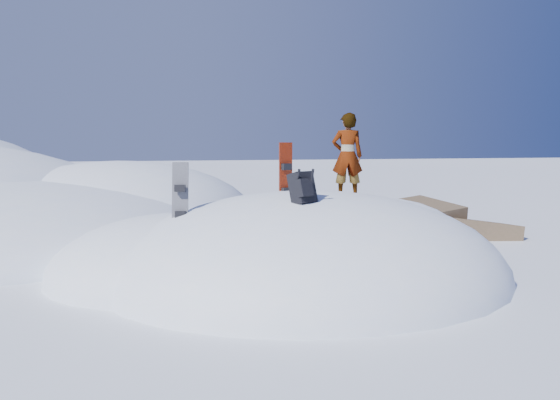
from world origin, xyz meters
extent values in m
plane|color=white|center=(0.00, 0.00, 0.00)|extent=(120.00, 120.00, 0.00)
ellipsoid|color=white|center=(0.00, 0.00, 0.00)|extent=(7.00, 6.00, 3.00)
ellipsoid|color=white|center=(-2.20, 0.60, 0.00)|extent=(4.40, 4.00, 2.20)
ellipsoid|color=white|center=(1.80, 0.80, 0.00)|extent=(3.60, 3.20, 2.50)
ellipsoid|color=white|center=(-6.00, 5.00, 0.00)|extent=(10.00, 9.00, 2.80)
ellipsoid|color=white|center=(-3.50, 7.50, 0.00)|extent=(8.00, 8.00, 3.60)
ellipsoid|color=white|center=(-5.50, 4.00, 0.00)|extent=(6.00, 5.00, 1.80)
cube|color=brown|center=(3.60, 3.40, 0.10)|extent=(2.82, 2.41, 1.62)
cube|color=brown|center=(5.20, 3.00, -0.10)|extent=(2.16, 1.80, 1.33)
cube|color=brown|center=(4.20, 4.60, 0.00)|extent=(2.08, 2.01, 1.10)
ellipsoid|color=white|center=(3.20, 2.40, 0.00)|extent=(3.20, 2.40, 1.00)
cube|color=red|center=(-0.27, 0.52, 1.62)|extent=(0.26, 0.12, 1.43)
cube|color=black|center=(-0.27, 0.46, 1.90)|extent=(0.19, 0.15, 0.11)
cube|color=black|center=(-0.27, 0.46, 1.47)|extent=(0.19, 0.15, 0.11)
cube|color=black|center=(-2.16, -0.05, 1.32)|extent=(0.31, 0.31, 1.39)
cube|color=black|center=(-2.16, -0.10, 1.60)|extent=(0.19, 0.14, 0.13)
cube|color=black|center=(-2.16, -0.10, 1.18)|extent=(0.19, 0.14, 0.13)
cube|color=black|center=(-0.34, -0.84, 1.63)|extent=(0.47, 0.48, 0.53)
cube|color=black|center=(-0.34, -0.99, 1.65)|extent=(0.29, 0.27, 0.29)
cylinder|color=black|center=(-0.45, -0.97, 1.76)|extent=(0.04, 0.20, 0.36)
cylinder|color=black|center=(-0.23, -0.97, 1.76)|extent=(0.04, 0.20, 0.36)
cube|color=black|center=(-2.38, -1.18, 0.11)|extent=(0.86, 0.85, 0.20)
cube|color=black|center=(-2.05, -0.96, 0.20)|extent=(0.42, 0.33, 0.13)
imported|color=slate|center=(1.08, 1.00, 2.07)|extent=(0.66, 0.51, 1.63)
camera|label=1|loc=(-2.63, -8.89, 2.34)|focal=35.00mm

